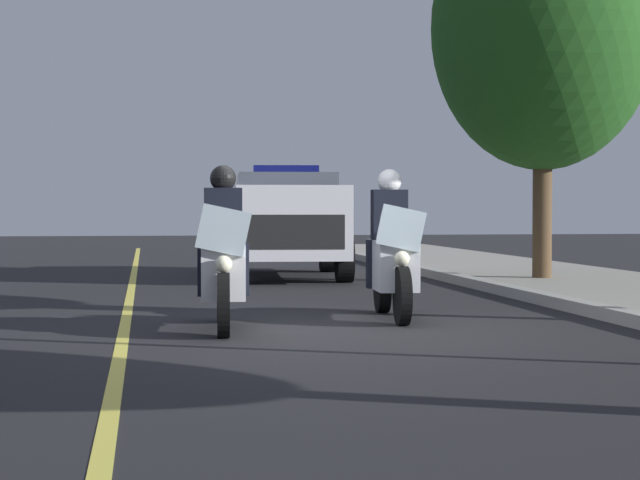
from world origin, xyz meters
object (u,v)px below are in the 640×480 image
police_motorcycle_lead_right (392,258)px  tree_far_back (543,28)px  police_motorcycle_lead_left (223,263)px  police_suv (286,219)px

police_motorcycle_lead_right → tree_far_back: size_ratio=0.33×
police_motorcycle_lead_left → police_motorcycle_lead_right: same height
police_suv → tree_far_back: 5.67m
police_motorcycle_lead_left → tree_far_back: 9.24m
police_motorcycle_lead_right → police_suv: size_ratio=0.43×
police_motorcycle_lead_right → tree_far_back: (-5.41, 3.79, 3.57)m
police_motorcycle_lead_left → police_suv: (-8.66, 1.75, 0.37)m
police_motorcycle_lead_left → police_suv: 8.84m
police_motorcycle_lead_right → tree_far_back: bearing=145.0°
police_motorcycle_lead_left → police_suv: size_ratio=0.43×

